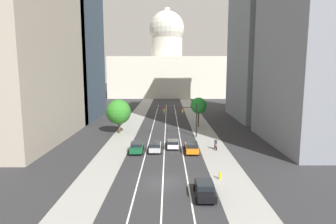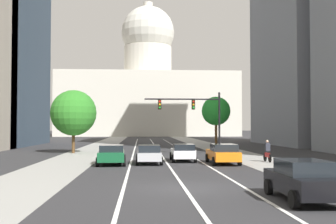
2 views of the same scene
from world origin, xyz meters
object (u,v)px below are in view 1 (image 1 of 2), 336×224
at_px(car_orange, 192,147).
at_px(street_tree_near_left, 119,112).
at_px(car_silver, 155,146).
at_px(traffic_signal_mast, 184,114).
at_px(car_green, 137,147).
at_px(fire_hydrant, 220,175).
at_px(car_black, 205,189).
at_px(street_tree_near_right, 199,106).
at_px(capitol_building, 167,69).
at_px(cyclist, 216,144).
at_px(car_white, 173,143).

xyz_separation_m(car_orange, street_tree_near_left, (-13.15, 13.09, 3.42)).
distance_m(car_silver, traffic_signal_mast, 11.32).
xyz_separation_m(car_green, fire_hydrant, (10.58, -10.74, -0.30)).
bearing_deg(car_black, fire_hydrant, -26.20).
distance_m(car_orange, car_black, 15.25).
distance_m(car_green, street_tree_near_right, 22.64).
bearing_deg(capitol_building, car_orange, -87.44).
relative_size(car_green, street_tree_near_left, 0.66).
distance_m(capitol_building, car_orange, 93.19).
relative_size(car_silver, fire_hydrant, 4.88).
distance_m(car_silver, street_tree_near_right, 20.96).
height_order(car_orange, street_tree_near_right, street_tree_near_right).
relative_size(car_green, car_black, 0.98).
relative_size(car_orange, cyclist, 2.79).
bearing_deg(car_white, traffic_signal_mast, -13.50).
relative_size(car_white, traffic_signal_mast, 0.55).
bearing_deg(car_black, street_tree_near_left, 25.80).
distance_m(capitol_building, street_tree_near_right, 73.86).
relative_size(car_orange, car_black, 1.09).
bearing_deg(fire_hydrant, car_green, 134.58).
height_order(car_white, street_tree_near_left, street_tree_near_left).
bearing_deg(street_tree_near_left, car_green, -69.52).
bearing_deg(car_white, car_silver, 124.83).
xyz_separation_m(capitol_building, car_black, (4.13, -107.56, -12.05)).
bearing_deg(cyclist, traffic_signal_mast, 24.60).
bearing_deg(car_orange, street_tree_near_left, 45.86).
height_order(capitol_building, car_black, capitol_building).
height_order(car_orange, car_silver, car_orange).
xyz_separation_m(car_orange, street_tree_near_right, (3.01, 19.26, 3.86)).
xyz_separation_m(car_silver, car_black, (5.51, -15.76, 0.05)).
height_order(car_green, traffic_signal_mast, traffic_signal_mast).
xyz_separation_m(capitol_building, cyclist, (7.96, -90.90, -12.00)).
bearing_deg(car_orange, traffic_signal_mast, 4.91).
bearing_deg(capitol_building, cyclist, -85.00).
bearing_deg(car_green, fire_hydrant, -137.87).
distance_m(car_white, street_tree_near_left, 15.34).
distance_m(traffic_signal_mast, street_tree_near_left, 12.76).
xyz_separation_m(capitol_building, car_silver, (-1.38, -91.80, -12.10)).
relative_size(car_green, car_white, 1.04).
height_order(street_tree_near_right, street_tree_near_left, street_tree_near_left).
relative_size(car_black, street_tree_near_left, 0.67).
relative_size(car_white, cyclist, 2.42).
bearing_deg(car_white, capitol_building, 1.90).
xyz_separation_m(capitol_building, street_tree_near_right, (7.15, -73.05, -8.21)).
distance_m(car_orange, car_silver, 5.53).
height_order(car_white, fire_hydrant, car_white).
bearing_deg(car_silver, cyclist, -84.75).
height_order(traffic_signal_mast, street_tree_near_right, street_tree_near_right).
distance_m(capitol_building, car_black, 108.31).
distance_m(car_white, traffic_signal_mast, 8.80).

